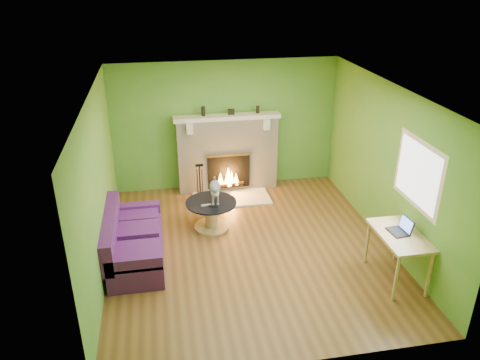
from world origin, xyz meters
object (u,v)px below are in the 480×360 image
object	(u,v)px
cat	(215,190)
coffee_table	(211,213)
sofa	(132,242)
desk	(400,240)

from	to	relation	value
cat	coffee_table	bearing A→B (deg)	-141.95
sofa	coffee_table	size ratio (longest dim) A/B	2.00
sofa	coffee_table	world-z (taller)	sofa
desk	cat	distance (m)	3.13
coffee_table	cat	world-z (taller)	cat
cat	sofa	bearing A→B (deg)	-144.34
sofa	cat	bearing A→B (deg)	29.61
sofa	desk	bearing A→B (deg)	-17.56
cat	desk	bearing A→B (deg)	-33.93
sofa	cat	distance (m)	1.67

